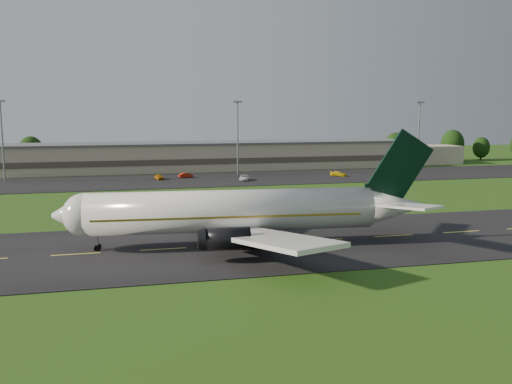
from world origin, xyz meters
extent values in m
plane|color=#204511|center=(0.00, 0.00, 0.00)|extent=(360.00, 360.00, 0.00)
cube|color=black|center=(0.00, 0.00, 0.05)|extent=(220.00, 30.00, 0.10)
cube|color=black|center=(0.00, 72.00, 0.05)|extent=(260.00, 30.00, 0.10)
cylinder|color=white|center=(-12.91, 0.00, 4.80)|extent=(38.34, 8.91, 5.60)
sphere|color=white|center=(-31.84, 1.67, 4.80)|extent=(5.60, 5.60, 5.60)
cone|color=white|center=(-33.83, 1.84, 4.80)|extent=(4.46, 5.71, 5.38)
cone|color=white|center=(9.50, -1.97, 4.80)|extent=(9.45, 6.26, 5.49)
cube|color=olive|center=(-13.41, 0.04, 4.45)|extent=(35.36, 8.69, 0.28)
cube|color=black|center=(-32.44, 1.72, 5.35)|extent=(2.26, 3.16, 0.65)
cube|color=white|center=(-10.39, -11.26, 3.30)|extent=(12.79, 20.22, 2.20)
cube|color=white|center=(-8.46, 10.65, 3.30)|extent=(15.33, 19.99, 2.20)
cube|color=white|center=(9.06, -6.96, 5.70)|extent=(7.00, 9.39, 0.91)
cube|color=white|center=(9.94, 3.01, 5.70)|extent=(7.99, 9.31, 0.91)
cube|color=black|center=(8.00, -1.84, 6.60)|extent=(5.03, 0.99, 3.00)
cube|color=black|center=(10.50, -2.06, 10.30)|extent=(9.44, 1.28, 10.55)
cylinder|color=black|center=(-15.11, -7.84, 2.90)|extent=(5.82, 3.18, 2.70)
cylinder|color=black|center=(-13.71, 8.10, 2.90)|extent=(5.82, 3.18, 2.70)
cube|color=#B4AA89|center=(0.00, 96.00, 4.00)|extent=(120.00, 15.00, 8.00)
cube|color=#4C4438|center=(0.00, 96.00, 3.20)|extent=(121.00, 15.40, 1.60)
cube|color=#595B60|center=(0.00, 96.00, 8.15)|extent=(122.00, 16.00, 0.50)
cube|color=#B4AA89|center=(70.00, 98.00, 3.00)|extent=(28.00, 11.00, 6.00)
cylinder|color=gray|center=(-55.00, 80.00, 10.00)|extent=(0.44, 0.44, 20.00)
cube|color=gray|center=(-55.00, 80.00, 20.10)|extent=(2.40, 1.20, 0.50)
cylinder|color=gray|center=(5.00, 80.00, 10.00)|extent=(0.44, 0.44, 20.00)
cube|color=gray|center=(5.00, 80.00, 20.10)|extent=(2.40, 1.20, 0.50)
cylinder|color=gray|center=(60.00, 80.00, 10.00)|extent=(0.44, 0.44, 20.00)
cube|color=gray|center=(60.00, 80.00, 20.10)|extent=(2.40, 1.20, 0.50)
cylinder|color=black|center=(-52.12, 107.21, 1.60)|extent=(0.56, 0.56, 3.20)
ellipsoid|color=black|center=(-52.12, 107.21, 5.51)|extent=(7.47, 7.47, 9.34)
cylinder|color=black|center=(-36.20, 105.45, 1.14)|extent=(0.56, 0.56, 2.28)
ellipsoid|color=black|center=(-36.20, 105.45, 3.93)|extent=(5.33, 5.33, 6.66)
cylinder|color=black|center=(42.56, 105.36, 1.31)|extent=(0.56, 0.56, 2.61)
ellipsoid|color=black|center=(42.56, 105.36, 4.50)|extent=(6.09, 6.09, 7.61)
cylinder|color=black|center=(66.54, 106.85, 1.59)|extent=(0.56, 0.56, 3.17)
ellipsoid|color=black|center=(66.54, 106.85, 5.47)|extent=(7.41, 7.41, 9.26)
cylinder|color=black|center=(87.82, 105.27, 1.72)|extent=(0.56, 0.56, 3.44)
ellipsoid|color=black|center=(87.82, 105.27, 5.93)|extent=(8.03, 8.03, 10.04)
cylinder|color=black|center=(100.25, 106.30, 1.28)|extent=(0.56, 0.56, 2.57)
ellipsoid|color=black|center=(100.25, 106.30, 4.43)|extent=(6.00, 6.00, 7.50)
imported|color=#C4770B|center=(-16.97, 74.81, 0.79)|extent=(2.46, 4.28, 1.37)
imported|color=#A81C0B|center=(-9.74, 77.04, 0.74)|extent=(4.08, 2.28, 1.27)
imported|color=silver|center=(4.09, 67.74, 0.79)|extent=(3.56, 5.38, 1.37)
imported|color=yellow|center=(30.89, 70.46, 0.75)|extent=(4.73, 3.93, 1.29)
camera|label=1|loc=(-27.65, -73.37, 18.30)|focal=40.00mm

